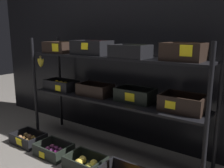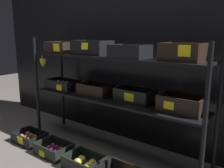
{
  "view_description": "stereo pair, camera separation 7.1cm",
  "coord_description": "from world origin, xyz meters",
  "px_view_note": "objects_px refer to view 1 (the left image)",
  "views": [
    {
      "loc": [
        1.25,
        -1.78,
        1.14
      ],
      "look_at": [
        0.0,
        0.0,
        0.67
      ],
      "focal_mm": 38.11,
      "sensor_mm": 36.0,
      "label": 1
    },
    {
      "loc": [
        1.31,
        -1.74,
        1.14
      ],
      "look_at": [
        0.0,
        0.0,
        0.67
      ],
      "focal_mm": 38.11,
      "sensor_mm": 36.0,
      "label": 2
    }
  ],
  "objects_px": {
    "display_rack": "(111,77)",
    "crate_ground_apple_gold": "(86,164)",
    "crate_ground_plum": "(54,151)",
    "crate_ground_kiwi": "(28,139)"
  },
  "relations": [
    {
      "from": "display_rack",
      "to": "crate_ground_kiwi",
      "type": "bearing_deg",
      "value": -154.27
    },
    {
      "from": "crate_ground_kiwi",
      "to": "crate_ground_apple_gold",
      "type": "relative_size",
      "value": 1.02
    },
    {
      "from": "crate_ground_kiwi",
      "to": "crate_ground_plum",
      "type": "height_order",
      "value": "crate_ground_plum"
    },
    {
      "from": "display_rack",
      "to": "crate_ground_plum",
      "type": "height_order",
      "value": "display_rack"
    },
    {
      "from": "display_rack",
      "to": "crate_ground_apple_gold",
      "type": "height_order",
      "value": "display_rack"
    },
    {
      "from": "crate_ground_plum",
      "to": "crate_ground_apple_gold",
      "type": "distance_m",
      "value": 0.41
    },
    {
      "from": "display_rack",
      "to": "crate_ground_apple_gold",
      "type": "bearing_deg",
      "value": -88.15
    },
    {
      "from": "crate_ground_kiwi",
      "to": "display_rack",
      "type": "bearing_deg",
      "value": 25.73
    },
    {
      "from": "display_rack",
      "to": "crate_ground_apple_gold",
      "type": "relative_size",
      "value": 5.88
    },
    {
      "from": "crate_ground_plum",
      "to": "crate_ground_apple_gold",
      "type": "relative_size",
      "value": 1.0
    }
  ]
}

